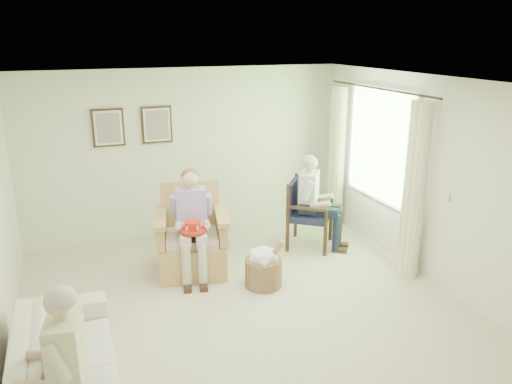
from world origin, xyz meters
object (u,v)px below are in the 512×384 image
(sofa, at_px, (66,369))
(person_dark, at_px, (313,196))
(wicker_armchair, at_px, (192,245))
(wood_armchair, at_px, (308,210))
(red_hat, at_px, (193,228))
(person_sofa, at_px, (61,360))
(person_wicker, at_px, (193,216))
(hatbox, at_px, (264,266))

(sofa, relative_size, person_dark, 1.57)
(wicker_armchair, height_order, wood_armchair, wicker_armchair)
(red_hat, bearing_deg, wood_armchair, 17.35)
(person_dark, relative_size, person_sofa, 1.07)
(sofa, xyz_separation_m, person_sofa, (-0.00, -0.48, 0.42))
(person_wicker, bearing_deg, sofa, -118.05)
(person_sofa, bearing_deg, wood_armchair, 138.50)
(wicker_armchair, bearing_deg, person_sofa, -110.33)
(wood_armchair, distance_m, person_wicker, 1.92)
(red_hat, bearing_deg, person_dark, 12.73)
(person_sofa, bearing_deg, person_dark, 136.82)
(person_wicker, height_order, person_sofa, person_wicker)
(sofa, bearing_deg, red_hat, -42.24)
(person_sofa, relative_size, hatbox, 1.87)
(person_dark, relative_size, hatbox, 2.01)
(wicker_armchair, xyz_separation_m, person_sofa, (-1.63, -2.56, 0.37))
(sofa, bearing_deg, person_wicker, -40.18)
(person_wicker, bearing_deg, red_hat, -93.49)
(person_sofa, bearing_deg, wicker_armchair, 157.14)
(hatbox, bearing_deg, sofa, -150.86)
(hatbox, bearing_deg, person_sofa, -142.74)
(sofa, height_order, red_hat, red_hat)
(wicker_armchair, xyz_separation_m, person_wicker, (0.00, -0.15, 0.47))
(red_hat, xyz_separation_m, hatbox, (0.79, -0.42, -0.48))
(person_wicker, height_order, red_hat, person_wicker)
(person_dark, bearing_deg, red_hat, 139.59)
(wicker_armchair, distance_m, person_sofa, 3.06)
(person_sofa, bearing_deg, person_wicker, 155.54)
(wicker_armchair, relative_size, hatbox, 1.67)
(wood_armchair, height_order, person_dark, person_dark)
(wood_armchair, xyz_separation_m, person_sofa, (-3.49, -2.82, 0.19))
(wicker_armchair, height_order, person_wicker, person_wicker)
(wood_armchair, distance_m, sofa, 4.21)
(wicker_armchair, xyz_separation_m, red_hat, (-0.05, -0.35, 0.38))
(sofa, relative_size, hatbox, 3.16)
(sofa, relative_size, red_hat, 6.62)
(wood_armchair, bearing_deg, wicker_armchair, 134.57)
(wood_armchair, xyz_separation_m, red_hat, (-1.91, -0.60, 0.20))
(wood_armchair, distance_m, red_hat, 2.01)
(hatbox, bearing_deg, person_dark, 37.09)
(person_dark, distance_m, red_hat, 1.96)
(person_wicker, relative_size, person_dark, 1.02)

